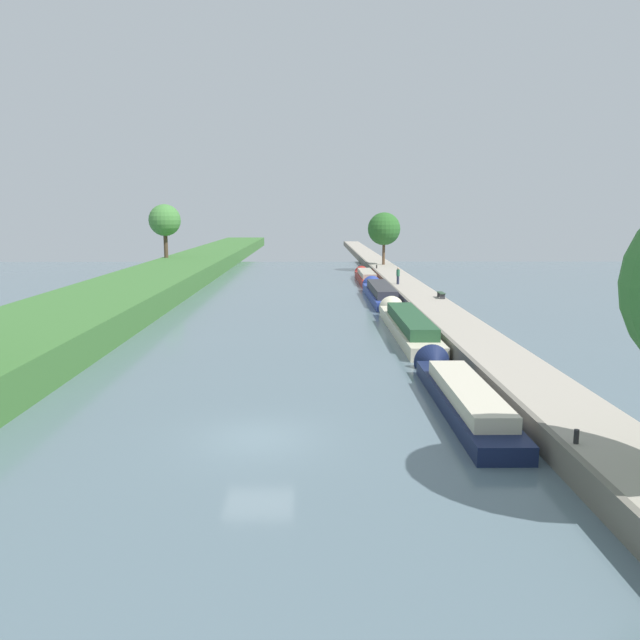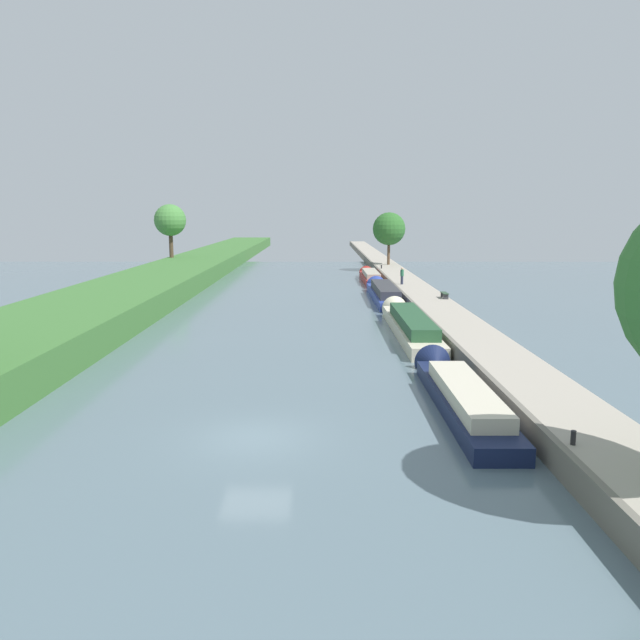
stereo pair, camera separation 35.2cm
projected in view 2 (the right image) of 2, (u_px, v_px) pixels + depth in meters
The scene contains 13 objects.
ground_plane at pixel (254, 439), 22.07m from camera, with size 160.00×160.00×0.00m, color slate.
right_towpath at pixel (573, 426), 22.03m from camera, with size 3.29×260.00×0.96m.
stone_quay at pixel (524, 425), 22.02m from camera, with size 0.25×260.00×1.01m.
narrowboat_navy at pixel (457, 393), 25.90m from camera, with size 1.96×12.72×1.86m.
narrowboat_cream at pixel (407, 324), 41.34m from camera, with size 2.09×16.60×2.10m.
narrowboat_blue at pixel (381, 292), 57.59m from camera, with size 2.14×15.51×2.12m.
narrowboat_red at pixel (368, 276), 72.40m from camera, with size 1.84×12.95×1.80m.
tree_rightbank_midnear at pixel (387, 229), 82.85m from camera, with size 4.38×4.38×7.00m.
tree_leftbank_downstream at pixel (168, 220), 82.71m from camera, with size 4.23×4.23×7.13m.
person_walking at pixel (400, 275), 60.81m from camera, with size 0.34×0.34×1.66m.
mooring_bollard_near at pixel (571, 437), 18.92m from camera, with size 0.16×0.16×0.45m.
mooring_bollard_far at pixel (379, 267), 77.98m from camera, with size 0.16×0.16×0.45m.
park_bench at pixel (442, 294), 51.06m from camera, with size 0.44×1.50×0.47m.
Camera 2 is at (2.31, -21.02, 7.99)m, focal length 34.71 mm.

